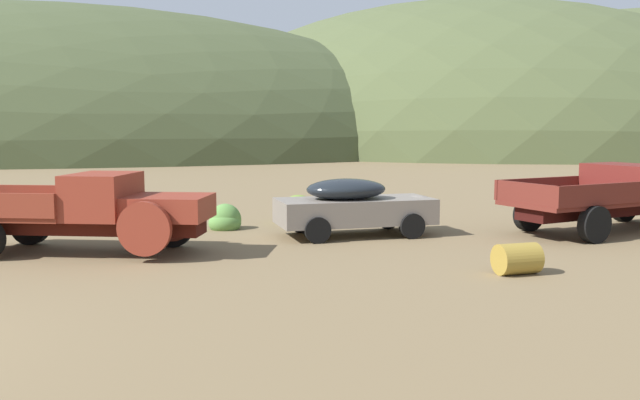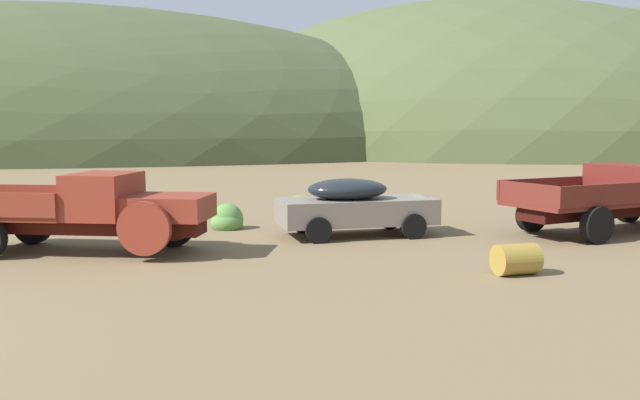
{
  "view_description": "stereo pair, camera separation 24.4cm",
  "coord_description": "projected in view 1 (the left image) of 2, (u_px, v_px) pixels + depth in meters",
  "views": [
    {
      "loc": [
        5.61,
        -9.32,
        3.02
      ],
      "look_at": [
        8.2,
        6.33,
        1.25
      ],
      "focal_mm": 38.02,
      "sensor_mm": 36.0,
      "label": 1
    },
    {
      "loc": [
        5.86,
        -9.36,
        3.02
      ],
      "look_at": [
        8.2,
        6.33,
        1.25
      ],
      "focal_mm": 38.02,
      "sensor_mm": 36.0,
      "label": 2
    }
  ],
  "objects": [
    {
      "name": "hill_distant",
      "position": [
        458.0,
        147.0,
        91.17
      ],
      "size": [
        75.17,
        81.16,
        36.64
      ],
      "primitive_type": "ellipsoid",
      "color": "#4C5633",
      "rests_on": "ground"
    },
    {
      "name": "truck_rust_red",
      "position": [
        99.0,
        211.0,
        15.82
      ],
      "size": [
        6.35,
        3.44,
        1.89
      ],
      "rotation": [
        0.0,
        0.0,
        -0.26
      ],
      "color": "#42140D",
      "rests_on": "ground"
    },
    {
      "name": "car_primer_gray",
      "position": [
        359.0,
        206.0,
        18.41
      ],
      "size": [
        4.6,
        2.32,
        1.57
      ],
      "rotation": [
        0.0,
        0.0,
        0.11
      ],
      "color": "slate",
      "rests_on": "ground"
    },
    {
      "name": "truck_oxblood",
      "position": [
        623.0,
        195.0,
        19.35
      ],
      "size": [
        6.88,
        4.13,
        1.89
      ],
      "rotation": [
        0.0,
        0.0,
        0.32
      ],
      "color": "black",
      "rests_on": "ground"
    },
    {
      "name": "bush_near_barrel",
      "position": [
        297.0,
        214.0,
        20.89
      ],
      "size": [
        1.23,
        1.22,
        1.1
      ],
      "color": "olive",
      "rests_on": "ground"
    },
    {
      "name": "hill_far_left",
      "position": [
        44.0,
        154.0,
        70.36
      ],
      "size": [
        93.45,
        52.33,
        29.82
      ],
      "primitive_type": "ellipsoid",
      "color": "#424C2D",
      "rests_on": "ground"
    },
    {
      "name": "bush_front_right",
      "position": [
        225.0,
        221.0,
        19.6
      ],
      "size": [
        0.95,
        0.91,
        0.95
      ],
      "color": "#5B8E42",
      "rests_on": "ground"
    },
    {
      "name": "hill_center",
      "position": [
        640.0,
        144.0,
        102.09
      ],
      "size": [
        114.99,
        87.92,
        37.75
      ],
      "primitive_type": "ellipsoid",
      "color": "#4C5633",
      "rests_on": "ground"
    },
    {
      "name": "oil_drum_tipped",
      "position": [
        517.0,
        259.0,
        13.7
      ],
      "size": [
        0.94,
        0.75,
        0.63
      ],
      "color": "olive",
      "rests_on": "ground"
    }
  ]
}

